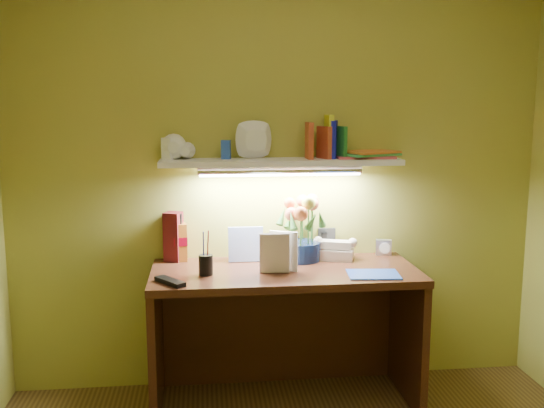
{
  "coord_description": "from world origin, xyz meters",
  "views": [
    {
      "loc": [
        -0.42,
        -1.86,
        1.6
      ],
      "look_at": [
        -0.05,
        1.35,
        1.07
      ],
      "focal_mm": 40.0,
      "sensor_mm": 36.0,
      "label": 1
    }
  ],
  "objects_px": {
    "desk": "(285,337)",
    "telephone": "(335,248)",
    "whisky_bottle": "(180,237)",
    "desk_clock": "(384,247)",
    "flower_bouquet": "(302,228)"
  },
  "relations": [
    {
      "from": "desk",
      "to": "telephone",
      "type": "distance_m",
      "value": 0.57
    },
    {
      "from": "telephone",
      "to": "whisky_bottle",
      "type": "height_order",
      "value": "whisky_bottle"
    },
    {
      "from": "desk_clock",
      "to": "flower_bouquet",
      "type": "bearing_deg",
      "value": -156.74
    },
    {
      "from": "telephone",
      "to": "desk",
      "type": "bearing_deg",
      "value": -130.52
    },
    {
      "from": "desk",
      "to": "desk_clock",
      "type": "bearing_deg",
      "value": 22.03
    },
    {
      "from": "desk",
      "to": "whisky_bottle",
      "type": "distance_m",
      "value": 0.79
    },
    {
      "from": "desk",
      "to": "telephone",
      "type": "height_order",
      "value": "telephone"
    },
    {
      "from": "desk",
      "to": "whisky_bottle",
      "type": "height_order",
      "value": "whisky_bottle"
    },
    {
      "from": "desk",
      "to": "whisky_bottle",
      "type": "bearing_deg",
      "value": 156.73
    },
    {
      "from": "desk_clock",
      "to": "whisky_bottle",
      "type": "bearing_deg",
      "value": -164.47
    },
    {
      "from": "flower_bouquet",
      "to": "desk",
      "type": "bearing_deg",
      "value": -123.47
    },
    {
      "from": "flower_bouquet",
      "to": "telephone",
      "type": "distance_m",
      "value": 0.23
    },
    {
      "from": "telephone",
      "to": "whisky_bottle",
      "type": "xyz_separation_m",
      "value": [
        -0.86,
        0.05,
        0.07
      ]
    },
    {
      "from": "desk",
      "to": "whisky_bottle",
      "type": "relative_size",
      "value": 5.25
    },
    {
      "from": "flower_bouquet",
      "to": "telephone",
      "type": "xyz_separation_m",
      "value": [
        0.19,
        0.01,
        -0.12
      ]
    }
  ]
}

